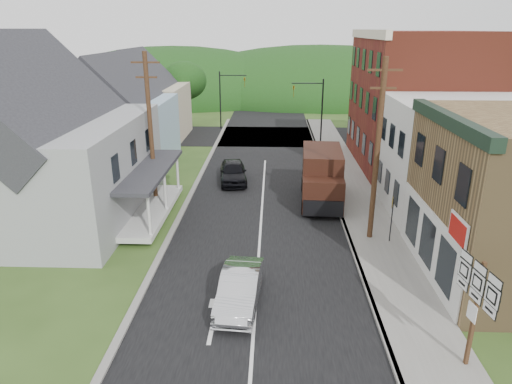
# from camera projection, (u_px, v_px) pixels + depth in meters

# --- Properties ---
(ground) EXTENTS (120.00, 120.00, 0.00)m
(ground) POSITION_uv_depth(u_px,v_px,m) (258.00, 271.00, 20.23)
(ground) COLOR #2D4719
(ground) RESTS_ON ground
(road) EXTENTS (9.00, 90.00, 0.02)m
(road) POSITION_uv_depth(u_px,v_px,m) (263.00, 194.00, 29.64)
(road) COLOR black
(road) RESTS_ON ground
(cross_road) EXTENTS (60.00, 9.00, 0.02)m
(cross_road) POSITION_uv_depth(u_px,v_px,m) (267.00, 136.00, 45.63)
(cross_road) COLOR black
(cross_road) RESTS_ON ground
(sidewalk_right) EXTENTS (2.80, 55.00, 0.15)m
(sidewalk_right) POSITION_uv_depth(u_px,v_px,m) (360.00, 206.00, 27.52)
(sidewalk_right) COLOR slate
(sidewalk_right) RESTS_ON ground
(curb_right) EXTENTS (0.20, 55.00, 0.15)m
(curb_right) POSITION_uv_depth(u_px,v_px,m) (337.00, 205.00, 27.57)
(curb_right) COLOR slate
(curb_right) RESTS_ON ground
(curb_left) EXTENTS (0.30, 55.00, 0.12)m
(curb_left) POSITION_uv_depth(u_px,v_px,m) (186.00, 204.00, 27.90)
(curb_left) COLOR slate
(curb_left) RESTS_ON ground
(storefront_white) EXTENTS (8.00, 7.00, 6.50)m
(storefront_white) POSITION_uv_depth(u_px,v_px,m) (462.00, 158.00, 25.79)
(storefront_white) COLOR silver
(storefront_white) RESTS_ON ground
(storefront_red) EXTENTS (8.00, 12.00, 10.00)m
(storefront_red) POSITION_uv_depth(u_px,v_px,m) (416.00, 102.00, 34.13)
(storefront_red) COLOR maroon
(storefront_red) RESTS_ON ground
(house_gray) EXTENTS (10.20, 12.24, 8.35)m
(house_gray) POSITION_uv_depth(u_px,v_px,m) (42.00, 144.00, 24.87)
(house_gray) COLOR gray
(house_gray) RESTS_ON ground
(house_blue) EXTENTS (7.14, 8.16, 7.28)m
(house_blue) POSITION_uv_depth(u_px,v_px,m) (124.00, 117.00, 35.36)
(house_blue) COLOR #9CBFD5
(house_blue) RESTS_ON ground
(house_cream) EXTENTS (7.14, 8.16, 7.28)m
(house_cream) POSITION_uv_depth(u_px,v_px,m) (148.00, 100.00, 43.84)
(house_cream) COLOR beige
(house_cream) RESTS_ON ground
(utility_pole_right) EXTENTS (1.60, 0.26, 9.00)m
(utility_pole_right) POSITION_uv_depth(u_px,v_px,m) (377.00, 151.00, 21.75)
(utility_pole_right) COLOR #472D19
(utility_pole_right) RESTS_ON ground
(utility_pole_left) EXTENTS (1.60, 0.26, 9.00)m
(utility_pole_left) POSITION_uv_depth(u_px,v_px,m) (150.00, 129.00, 26.41)
(utility_pole_left) COLOR #472D19
(utility_pole_left) RESTS_ON ground
(traffic_signal_right) EXTENTS (2.87, 0.20, 6.00)m
(traffic_signal_right) POSITION_uv_depth(u_px,v_px,m) (314.00, 104.00, 40.91)
(traffic_signal_right) COLOR black
(traffic_signal_right) RESTS_ON ground
(traffic_signal_left) EXTENTS (2.87, 0.20, 6.00)m
(traffic_signal_left) POSITION_uv_depth(u_px,v_px,m) (227.00, 93.00, 47.80)
(traffic_signal_left) COLOR black
(traffic_signal_left) RESTS_ON ground
(tree_left_b) EXTENTS (4.80, 4.80, 6.94)m
(tree_left_b) POSITION_uv_depth(u_px,v_px,m) (10.00, 112.00, 30.47)
(tree_left_b) COLOR #382616
(tree_left_b) RESTS_ON ground
(tree_left_c) EXTENTS (5.80, 5.80, 8.41)m
(tree_left_c) POSITION_uv_depth(u_px,v_px,m) (37.00, 83.00, 37.71)
(tree_left_c) COLOR #382616
(tree_left_c) RESTS_ON ground
(tree_left_d) EXTENTS (4.80, 4.80, 6.94)m
(tree_left_d) POSITION_uv_depth(u_px,v_px,m) (184.00, 81.00, 49.00)
(tree_left_d) COLOR #382616
(tree_left_d) RESTS_ON ground
(forested_ridge) EXTENTS (90.00, 30.00, 16.00)m
(forested_ridge) POSITION_uv_depth(u_px,v_px,m) (270.00, 97.00, 71.96)
(forested_ridge) COLOR black
(forested_ridge) RESTS_ON ground
(silver_sedan) EXTENTS (1.78, 4.29, 1.38)m
(silver_sedan) POSITION_uv_depth(u_px,v_px,m) (240.00, 289.00, 17.60)
(silver_sedan) COLOR silver
(silver_sedan) RESTS_ON ground
(dark_sedan) EXTENTS (2.30, 4.60, 1.50)m
(dark_sedan) POSITION_uv_depth(u_px,v_px,m) (233.00, 172.00, 31.72)
(dark_sedan) COLOR black
(dark_sedan) RESTS_ON ground
(delivery_van) EXTENTS (2.69, 5.91, 3.23)m
(delivery_van) POSITION_uv_depth(u_px,v_px,m) (322.00, 177.00, 27.72)
(delivery_van) COLOR black
(delivery_van) RESTS_ON ground
(route_sign_cluster) EXTENTS (0.37, 2.06, 3.62)m
(route_sign_cluster) POSITION_uv_depth(u_px,v_px,m) (476.00, 300.00, 13.65)
(route_sign_cluster) COLOR #472D19
(route_sign_cluster) RESTS_ON sidewalk_right
(warning_sign) EXTENTS (0.21, 0.64, 2.40)m
(warning_sign) POSITION_uv_depth(u_px,v_px,m) (392.00, 213.00, 22.26)
(warning_sign) COLOR black
(warning_sign) RESTS_ON sidewalk_right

